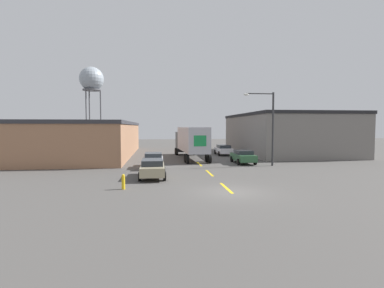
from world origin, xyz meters
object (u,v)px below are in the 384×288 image
Objects in this scene: parked_car_left_far at (153,160)px; water_tower at (92,80)px; semi_truck at (190,140)px; fire_hydrant at (123,182)px; parked_car_right_far at (223,150)px; street_lamp at (269,122)px; parked_car_left_near at (153,168)px; parked_car_right_mid at (243,156)px.

water_tower reaches higher than parked_car_left_far.
semi_truck is 19.40m from fire_hydrant.
parked_car_right_far is at bearing -50.66° from water_tower.
semi_truck is 11.04m from street_lamp.
parked_car_left_far is 1.00× the size of parked_car_right_far.
water_tower is at bearing 109.17° from parked_car_left_far.
parked_car_left_near is 13.66m from street_lamp.
parked_car_left_near is (0.00, -5.98, 0.00)m from parked_car_left_far.
parked_car_left_near is 12.76m from parked_car_right_mid.
parked_car_left_near is 20.50m from parked_car_right_far.
parked_car_left_near and parked_car_right_far have the same top height.
street_lamp is (11.74, 5.94, 3.68)m from parked_car_left_near.
parked_car_right_mid is (5.17, -5.80, -1.56)m from semi_truck.
parked_car_left_far is 10.00m from parked_car_right_mid.
semi_truck is 40.44m from water_tower.
semi_truck is 2.83× the size of parked_car_left_far.
water_tower is 55.11m from fire_hydrant.
parked_car_right_far is (5.17, 3.98, -1.56)m from semi_truck.
parked_car_right_far is at bearing 34.56° from semi_truck.
fire_hydrant is at bearing -112.27° from semi_truck.
semi_truck is at bearing 60.51° from parked_car_left_far.
parked_car_left_near is 1.00× the size of parked_car_right_mid.
semi_truck reaches higher than parked_car_right_far.
parked_car_right_far is 40.61m from water_tower.
fire_hydrant is at bearing -132.85° from parked_car_right_mid.
water_tower is 2.35× the size of street_lamp.
water_tower reaches higher than semi_truck.
parked_car_left_near is 4.69× the size of fire_hydrant.
street_lamp is (2.00, -2.31, 3.68)m from parked_car_right_mid.
water_tower is 50.21m from street_lamp.
parked_car_left_near is 51.60m from water_tower.
water_tower is at bearing 106.90° from parked_car_left_near.
parked_car_right_far is (9.73, 18.04, 0.00)m from parked_car_left_near.
parked_car_left_near is 0.26× the size of water_tower.
semi_truck is at bearing 131.47° from street_lamp.
parked_car_left_near is at bearing 66.72° from fire_hydrant.
parked_car_right_far is (9.73, 12.05, 0.00)m from parked_car_left_far.
water_tower is 18.04× the size of fire_hydrant.
parked_car_right_far is 4.69× the size of fire_hydrant.
parked_car_left_near is at bearing -139.70° from parked_car_right_mid.
semi_truck is 0.73× the size of water_tower.
fire_hydrant is (12.65, -51.71, -14.24)m from water_tower.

